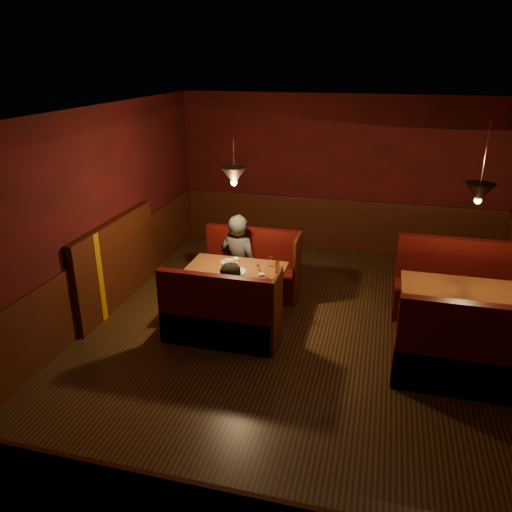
% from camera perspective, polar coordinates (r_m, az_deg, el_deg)
% --- Properties ---
extents(room, '(6.02, 7.02, 2.92)m').
position_cam_1_polar(room, '(6.32, 3.72, -0.93)').
color(room, '#301D0B').
rests_on(room, ground).
extents(main_table, '(1.37, 0.83, 0.96)m').
position_cam_1_polar(main_table, '(7.06, -2.25, -2.67)').
color(main_table, brown).
rests_on(main_table, ground).
extents(main_bench_far, '(1.51, 0.54, 1.03)m').
position_cam_1_polar(main_bench_far, '(7.83, -0.47, -1.99)').
color(main_bench_far, black).
rests_on(main_bench_far, ground).
extents(main_bench_near, '(1.51, 0.54, 1.03)m').
position_cam_1_polar(main_bench_near, '(6.50, -4.07, -7.36)').
color(main_bench_near, black).
rests_on(main_bench_near, ground).
extents(second_table, '(1.45, 0.93, 0.82)m').
position_cam_1_polar(second_table, '(6.74, 22.27, -5.28)').
color(second_table, brown).
rests_on(second_table, ground).
extents(second_bench_far, '(1.60, 0.60, 1.14)m').
position_cam_1_polar(second_bench_far, '(7.62, 21.56, -4.04)').
color(second_bench_far, black).
rests_on(second_bench_far, ground).
extents(second_bench_near, '(1.60, 0.60, 1.14)m').
position_cam_1_polar(second_bench_near, '(6.11, 23.14, -10.93)').
color(second_bench_near, black).
rests_on(second_bench_near, ground).
extents(diner_a, '(0.69, 0.53, 1.68)m').
position_cam_1_polar(diner_a, '(7.51, -2.02, 1.16)').
color(diner_a, '#353535').
rests_on(diner_a, ground).
extents(diner_b, '(0.81, 0.71, 1.40)m').
position_cam_1_polar(diner_b, '(6.47, -2.58, -3.78)').
color(diner_b, '#30271C').
rests_on(diner_b, ground).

